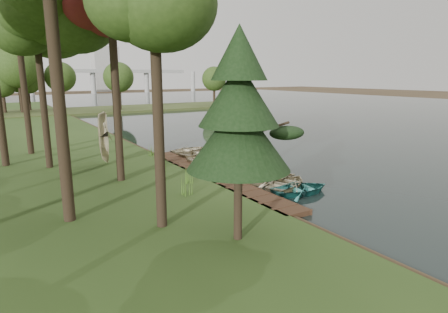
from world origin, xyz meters
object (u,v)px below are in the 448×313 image
rowboat_0 (301,187)px  boardwalk (211,177)px  rowboat_1 (287,182)px  pine_tree (239,114)px  stored_rowboat (107,158)px  rowboat_2 (269,177)px

rowboat_0 → boardwalk: bearing=34.2°
rowboat_0 → rowboat_1: 1.15m
boardwalk → rowboat_1: size_ratio=4.61×
boardwalk → rowboat_0: rowboat_0 is taller
rowboat_1 → rowboat_0: bearing=154.8°
rowboat_0 → pine_tree: size_ratio=0.43×
rowboat_1 → pine_tree: bearing=102.1°
pine_tree → stored_rowboat: bearing=93.0°
rowboat_1 → stored_rowboat: stored_rowboat is taller
stored_rowboat → pine_tree: pine_tree is taller
stored_rowboat → pine_tree: bearing=-170.4°
rowboat_0 → rowboat_2: 2.62m
boardwalk → stored_rowboat: 8.03m
rowboat_0 → rowboat_2: (-0.09, 2.62, 0.02)m
boardwalk → rowboat_1: rowboat_1 is taller
rowboat_0 → pine_tree: bearing=125.9°
boardwalk → rowboat_0: 5.96m
stored_rowboat → pine_tree: (0.79, -15.24, 4.40)m
rowboat_1 → pine_tree: pine_tree is taller
rowboat_1 → rowboat_2: (-0.14, 1.47, 0.01)m
boardwalk → stored_rowboat: (-4.70, 6.50, 0.53)m
rowboat_0 → pine_tree: (-6.50, -3.39, 4.67)m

